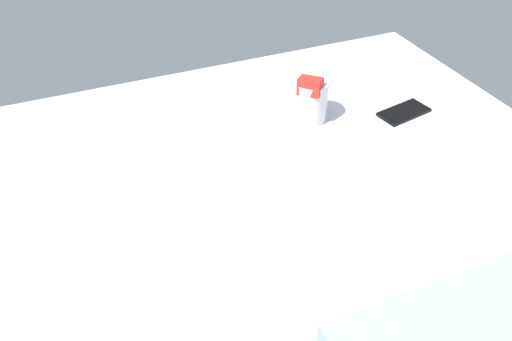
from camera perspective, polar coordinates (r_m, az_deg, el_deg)
bed_mattress at (r=101.44cm, az=-4.30°, el=-12.10°), size 180.00×140.00×18.00cm
snack_cup at (r=125.36cm, az=6.43°, el=8.36°), size 9.23×9.96×13.36cm
cell_phone at (r=135.56cm, az=17.12°, el=6.62°), size 14.98×9.18×0.80cm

